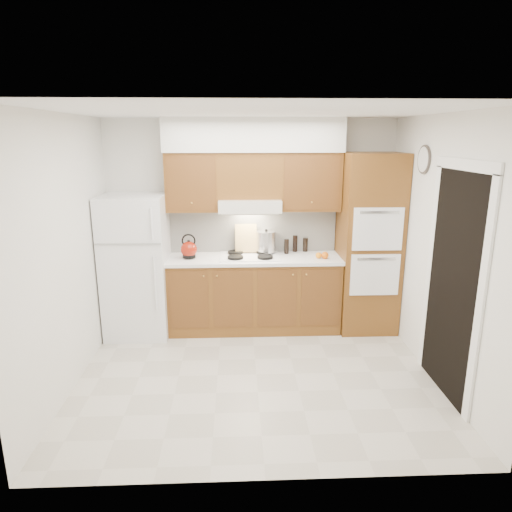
{
  "coord_description": "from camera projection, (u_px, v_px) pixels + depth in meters",
  "views": [
    {
      "loc": [
        -0.19,
        -4.24,
        2.39
      ],
      "look_at": [
        0.02,
        0.45,
        1.15
      ],
      "focal_mm": 32.0,
      "sensor_mm": 36.0,
      "label": 1
    }
  ],
  "objects": [
    {
      "name": "countertop",
      "position": [
        254.0,
        259.0,
        5.63
      ],
      "size": [
        2.13,
        0.62,
        0.04
      ],
      "primitive_type": "cube",
      "color": "white",
      "rests_on": "base_cabinets"
    },
    {
      "name": "oven_cabinet",
      "position": [
        368.0,
        244.0,
        5.63
      ],
      "size": [
        0.7,
        0.65,
        2.2
      ],
      "primitive_type": "cube",
      "color": "brown",
      "rests_on": "floor"
    },
    {
      "name": "upper_cab_left",
      "position": [
        192.0,
        182.0,
        5.5
      ],
      "size": [
        0.63,
        0.33,
        0.7
      ],
      "primitive_type": "cube",
      "color": "brown",
      "rests_on": "wall_back"
    },
    {
      "name": "fridge",
      "position": [
        137.0,
        266.0,
        5.54
      ],
      "size": [
        0.75,
        0.72,
        1.72
      ],
      "primitive_type": "cube",
      "color": "white",
      "rests_on": "floor"
    },
    {
      "name": "wall_back",
      "position": [
        251.0,
        224.0,
        5.83
      ],
      "size": [
        3.6,
        0.02,
        2.6
      ],
      "primitive_type": "cube",
      "color": "white",
      "rests_on": "floor"
    },
    {
      "name": "wall_clock",
      "position": [
        424.0,
        159.0,
        4.77
      ],
      "size": [
        0.02,
        0.3,
        0.3
      ],
      "primitive_type": "cylinder",
      "rotation": [
        0.0,
        1.57,
        0.0
      ],
      "color": "#3F3833",
      "rests_on": "wall_right"
    },
    {
      "name": "upper_cab_right",
      "position": [
        310.0,
        181.0,
        5.56
      ],
      "size": [
        0.73,
        0.33,
        0.7
      ],
      "primitive_type": "cube",
      "color": "brown",
      "rests_on": "wall_back"
    },
    {
      "name": "doorway",
      "position": [
        452.0,
        287.0,
        4.18
      ],
      "size": [
        0.02,
        0.9,
        2.1
      ],
      "primitive_type": "cube",
      "color": "black",
      "rests_on": "floor"
    },
    {
      "name": "soffit",
      "position": [
        254.0,
        135.0,
        5.38
      ],
      "size": [
        2.13,
        0.36,
        0.4
      ],
      "primitive_type": "cube",
      "color": "silver",
      "rests_on": "wall_back"
    },
    {
      "name": "kettle",
      "position": [
        189.0,
        249.0,
        5.55
      ],
      "size": [
        0.26,
        0.26,
        0.2
      ],
      "primitive_type": "sphere",
      "rotation": [
        0.0,
        0.0,
        0.4
      ],
      "color": "maroon",
      "rests_on": "countertop"
    },
    {
      "name": "range_hood",
      "position": [
        250.0,
        205.0,
        5.54
      ],
      "size": [
        0.75,
        0.45,
        0.15
      ],
      "primitive_type": "cube",
      "color": "silver",
      "rests_on": "wall_back"
    },
    {
      "name": "condiment_c",
      "position": [
        305.0,
        245.0,
        5.88
      ],
      "size": [
        0.07,
        0.07,
        0.18
      ],
      "primitive_type": "cylinder",
      "rotation": [
        0.0,
        0.0,
        0.13
      ],
      "color": "black",
      "rests_on": "countertop"
    },
    {
      "name": "orange_near",
      "position": [
        325.0,
        255.0,
        5.54
      ],
      "size": [
        0.09,
        0.09,
        0.09
      ],
      "primitive_type": "sphere",
      "rotation": [
        0.0,
        0.0,
        0.01
      ],
      "color": "#E6590C",
      "rests_on": "countertop"
    },
    {
      "name": "floor",
      "position": [
        256.0,
        374.0,
        4.72
      ],
      "size": [
        3.6,
        3.6,
        0.0
      ],
      "primitive_type": "plane",
      "color": "beige",
      "rests_on": "ground"
    },
    {
      "name": "backsplash",
      "position": [
        253.0,
        230.0,
        5.84
      ],
      "size": [
        2.11,
        0.03,
        0.56
      ],
      "primitive_type": "cube",
      "color": "white",
      "rests_on": "countertop"
    },
    {
      "name": "condiment_a",
      "position": [
        295.0,
        244.0,
        5.87
      ],
      "size": [
        0.07,
        0.07,
        0.21
      ],
      "primitive_type": "cylinder",
      "rotation": [
        0.0,
        0.0,
        -0.31
      ],
      "color": "black",
      "rests_on": "countertop"
    },
    {
      "name": "cooktop",
      "position": [
        250.0,
        256.0,
        5.64
      ],
      "size": [
        0.74,
        0.5,
        0.01
      ],
      "primitive_type": "cube",
      "color": "white",
      "rests_on": "countertop"
    },
    {
      "name": "stock_pot",
      "position": [
        266.0,
        242.0,
        5.75
      ],
      "size": [
        0.32,
        0.32,
        0.25
      ],
      "primitive_type": "cylinder",
      "rotation": [
        0.0,
        0.0,
        -0.42
      ],
      "color": "silver",
      "rests_on": "cooktop"
    },
    {
      "name": "cutting_board",
      "position": [
        246.0,
        238.0,
        5.75
      ],
      "size": [
        0.27,
        0.1,
        0.36
      ],
      "primitive_type": "cube",
      "rotation": [
        -0.21,
        0.0,
        0.03
      ],
      "color": "#DABC70",
      "rests_on": "countertop"
    },
    {
      "name": "base_cabinets",
      "position": [
        254.0,
        294.0,
        5.76
      ],
      "size": [
        2.11,
        0.6,
        0.9
      ],
      "primitive_type": "cube",
      "color": "brown",
      "rests_on": "floor"
    },
    {
      "name": "condiment_b",
      "position": [
        287.0,
        246.0,
        5.78
      ],
      "size": [
        0.06,
        0.06,
        0.18
      ],
      "primitive_type": "cylinder",
      "rotation": [
        0.0,
        0.0,
        -0.05
      ],
      "color": "black",
      "rests_on": "countertop"
    },
    {
      "name": "upper_cab_over_hood",
      "position": [
        249.0,
        175.0,
        5.51
      ],
      "size": [
        0.75,
        0.33,
        0.55
      ],
      "primitive_type": "cube",
      "color": "brown",
      "rests_on": "range_hood"
    },
    {
      "name": "wall_right",
      "position": [
        440.0,
        251.0,
        4.46
      ],
      "size": [
        0.02,
        3.0,
        2.6
      ],
      "primitive_type": "cube",
      "color": "white",
      "rests_on": "floor"
    },
    {
      "name": "orange_far",
      "position": [
        319.0,
        255.0,
        5.56
      ],
      "size": [
        0.08,
        0.08,
        0.07
      ],
      "primitive_type": "sphere",
      "rotation": [
        0.0,
        0.0,
        -0.14
      ],
      "color": "orange",
      "rests_on": "countertop"
    },
    {
      "name": "ceiling",
      "position": [
        256.0,
        111.0,
        4.05
      ],
      "size": [
        3.6,
        3.6,
        0.0
      ],
      "primitive_type": "plane",
      "color": "white",
      "rests_on": "wall_back"
    },
    {
      "name": "wall_left",
      "position": [
        66.0,
        255.0,
        4.31
      ],
      "size": [
        0.02,
        3.0,
        2.6
      ],
      "primitive_type": "cube",
      "color": "white",
      "rests_on": "floor"
    }
  ]
}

